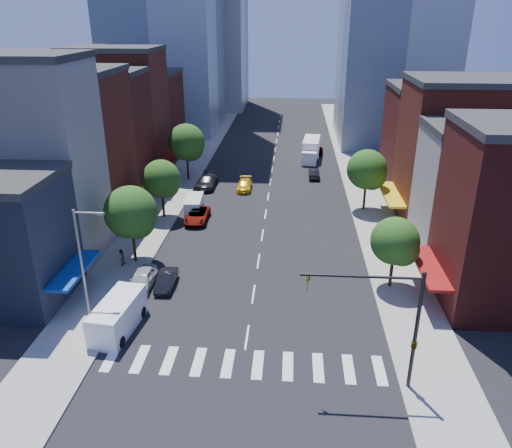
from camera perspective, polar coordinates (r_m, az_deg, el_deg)
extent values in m
plane|color=black|center=(36.92, -1.04, -12.80)|extent=(220.00, 220.00, 0.00)
cube|color=gray|center=(74.65, -7.88, 6.02)|extent=(5.00, 120.00, 0.15)
cube|color=gray|center=(73.69, 11.61, 5.53)|extent=(5.00, 120.00, 0.15)
cube|color=silver|center=(34.54, -1.51, -15.70)|extent=(19.00, 3.00, 0.01)
cube|color=beige|center=(49.76, -24.75, 6.21)|extent=(12.00, 8.00, 18.00)
cube|color=#5C1E15|center=(57.32, -20.71, 7.79)|extent=(12.00, 9.00, 16.00)
cube|color=#4A1412|center=(65.02, -17.66, 9.40)|extent=(12.00, 8.00, 15.00)
cube|color=#5C1E15|center=(72.61, -15.37, 11.80)|extent=(12.00, 9.00, 17.00)
cube|color=#4A1412|center=(81.84, -13.08, 11.78)|extent=(12.00, 10.00, 13.00)
cube|color=beige|center=(50.80, 24.94, 2.91)|extent=(12.00, 8.00, 12.00)
cube|color=#5C1E15|center=(58.51, 22.34, 7.33)|extent=(12.00, 10.00, 15.00)
cube|color=#4A1412|center=(68.04, 19.82, 8.83)|extent=(12.00, 10.00, 13.00)
cylinder|color=black|center=(31.68, 17.80, -11.69)|extent=(0.24, 0.24, 8.00)
cylinder|color=black|center=(29.15, 11.93, -5.91)|extent=(7.00, 0.16, 0.16)
imported|color=gold|center=(29.17, 5.95, -6.83)|extent=(0.22, 0.18, 1.10)
imported|color=gold|center=(32.12, 17.63, -12.86)|extent=(0.48, 2.24, 0.90)
cylinder|color=slate|center=(38.18, -19.26, -4.76)|extent=(0.20, 0.20, 9.00)
cylinder|color=slate|center=(36.08, -18.68, 1.21)|extent=(2.00, 0.14, 0.14)
cube|color=slate|center=(35.76, -17.34, 1.11)|extent=(0.50, 0.25, 0.18)
cylinder|color=black|center=(47.45, -13.80, -1.96)|extent=(0.28, 0.28, 3.92)
sphere|color=#194C15|center=(46.32, -14.14, 1.34)|extent=(4.80, 4.80, 4.80)
sphere|color=#194C15|center=(46.13, -13.46, 0.38)|extent=(3.36, 3.36, 3.36)
cylinder|color=black|center=(57.24, -10.58, 2.53)|extent=(0.28, 0.28, 3.64)
sphere|color=#194C15|center=(56.36, -10.78, 5.13)|extent=(4.20, 4.20, 4.20)
sphere|color=#194C15|center=(56.13, -10.22, 4.40)|extent=(2.94, 2.94, 2.94)
cylinder|color=black|center=(70.09, -7.82, 6.75)|extent=(0.28, 0.28, 4.20)
sphere|color=#194C15|center=(69.28, -7.96, 9.25)|extent=(5.00, 5.00, 5.00)
sphere|color=#194C15|center=(69.06, -7.49, 8.59)|extent=(3.50, 3.50, 3.50)
cylinder|color=black|center=(43.53, 15.24, -4.89)|extent=(0.28, 0.28, 3.36)
sphere|color=#194C15|center=(42.45, 15.59, -1.88)|extent=(4.00, 4.00, 4.00)
sphere|color=#194C15|center=(42.56, 16.37, -2.80)|extent=(2.80, 2.80, 2.80)
cylinder|color=black|center=(59.75, 12.32, 3.41)|extent=(0.28, 0.28, 3.92)
sphere|color=#194C15|center=(58.85, 12.56, 6.11)|extent=(4.60, 4.60, 4.60)
sphere|color=#194C15|center=(58.86, 13.12, 5.35)|extent=(3.22, 3.22, 3.22)
imported|color=#B8B8BE|center=(43.62, -12.86, -6.16)|extent=(1.85, 4.53, 1.54)
imported|color=black|center=(43.33, -10.22, -6.33)|extent=(1.47, 3.94, 1.29)
imported|color=#999999|center=(56.14, -6.72, 0.99)|extent=(2.38, 5.12, 1.42)
imported|color=black|center=(67.19, -5.60, 4.87)|extent=(2.37, 5.67, 1.64)
cube|color=white|center=(38.40, -15.51, -10.06)|extent=(2.87, 5.86, 2.37)
cube|color=black|center=(36.65, -17.00, -11.36)|extent=(2.20, 1.36, 1.02)
cylinder|color=black|center=(37.88, -18.05, -12.35)|extent=(0.38, 0.88, 0.86)
cylinder|color=black|center=(37.03, -15.20, -12.87)|extent=(0.38, 0.88, 0.86)
cylinder|color=black|center=(40.66, -15.55, -9.38)|extent=(0.38, 0.88, 0.86)
cylinder|color=black|center=(39.87, -12.88, -9.78)|extent=(0.38, 0.88, 0.86)
cube|color=silver|center=(58.54, -7.07, 2.15)|extent=(2.07, 4.57, 1.87)
cube|color=black|center=(56.88, -7.29, 1.79)|extent=(1.71, 1.00, 0.80)
cylinder|color=black|center=(57.48, -8.02, 1.02)|extent=(0.27, 0.69, 0.68)
cylinder|color=black|center=(57.26, -6.43, 1.02)|extent=(0.27, 0.69, 0.68)
cylinder|color=black|center=(60.27, -7.62, 2.10)|extent=(0.27, 0.69, 0.68)
cylinder|color=black|center=(60.07, -6.10, 2.10)|extent=(0.27, 0.69, 0.68)
imported|color=gold|center=(65.93, -1.32, 4.46)|extent=(1.88, 4.52, 1.31)
imported|color=black|center=(71.42, 6.62, 5.80)|extent=(1.46, 4.10, 1.35)
imported|color=#999999|center=(84.10, 7.12, 8.40)|extent=(1.85, 3.96, 1.31)
cube|color=white|center=(80.82, 6.33, 8.54)|extent=(3.08, 6.81, 3.25)
cube|color=white|center=(77.22, 6.11, 7.48)|extent=(2.41, 2.04, 2.03)
cylinder|color=black|center=(78.26, 5.31, 7.22)|extent=(0.39, 0.94, 0.91)
cylinder|color=black|center=(78.12, 6.96, 7.12)|extent=(0.39, 0.94, 0.91)
cylinder|color=black|center=(82.66, 5.59, 8.06)|extent=(0.39, 0.94, 0.91)
cylinder|color=black|center=(82.53, 7.15, 7.97)|extent=(0.39, 0.94, 0.91)
imported|color=#999999|center=(38.76, -16.93, -10.19)|extent=(0.52, 0.70, 1.75)
imported|color=#999999|center=(47.42, -15.15, -3.71)|extent=(0.83, 0.92, 1.55)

